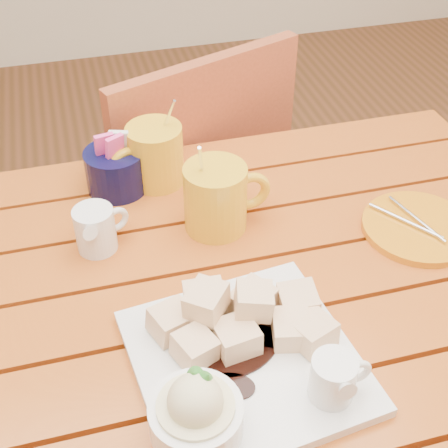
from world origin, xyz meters
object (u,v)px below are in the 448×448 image
object	(u,v)px
dessert_plate	(237,363)
coffee_mug_right	(217,197)
table	(198,348)
chair_far	(182,201)
orange_saucer	(420,227)
coffee_mug_left	(154,155)

from	to	relation	value
dessert_plate	coffee_mug_right	size ratio (longest dim) A/B	1.81
table	dessert_plate	distance (m)	0.20
chair_far	orange_saucer	bearing A→B (deg)	99.62
coffee_mug_left	chair_far	distance (m)	0.40
coffee_mug_right	dessert_plate	bearing A→B (deg)	-103.19
coffee_mug_right	orange_saucer	xyz separation A→B (m)	(0.31, -0.10, -0.05)
table	coffee_mug_left	world-z (taller)	coffee_mug_left
coffee_mug_left	coffee_mug_right	size ratio (longest dim) A/B	0.97
table	orange_saucer	xyz separation A→B (m)	(0.38, 0.05, 0.11)
table	coffee_mug_right	world-z (taller)	coffee_mug_right
coffee_mug_right	chair_far	xyz separation A→B (m)	(0.02, 0.39, -0.31)
coffee_mug_right	chair_far	bearing A→B (deg)	84.63
table	coffee_mug_left	size ratio (longest dim) A/B	7.50
dessert_plate	coffee_mug_right	distance (m)	0.30
dessert_plate	orange_saucer	world-z (taller)	dessert_plate
table	chair_far	size ratio (longest dim) A/B	1.34
coffee_mug_left	chair_far	bearing A→B (deg)	51.53
coffee_mug_left	orange_saucer	distance (m)	0.46
coffee_mug_right	table	bearing A→B (deg)	-118.29
orange_saucer	dessert_plate	bearing A→B (deg)	-151.24
table	orange_saucer	distance (m)	0.40
dessert_plate	chair_far	world-z (taller)	chair_far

